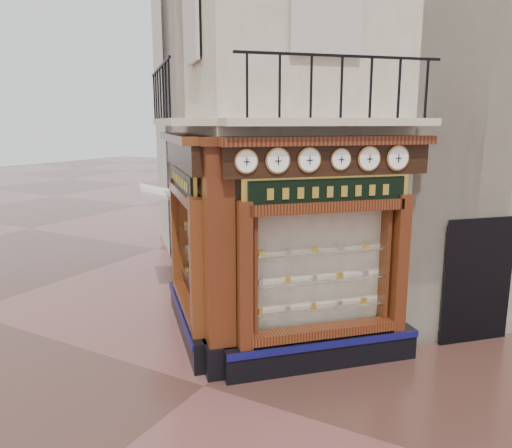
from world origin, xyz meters
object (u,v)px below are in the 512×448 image
Objects in this scene: clock_e at (369,159)px; corner_pilaster at (219,263)px; clock_b at (278,161)px; awning at (166,293)px; signboard_right at (328,191)px; clock_c at (309,160)px; clock_d at (341,159)px; clock_a at (246,161)px; clock_f at (398,158)px; signboard_left at (183,181)px.

corner_pilaster is at bearing 169.88° from clock_e.
clock_b is 6.13m from awning.
signboard_right is at bearing -10.25° from corner_pilaster.
clock_e is (0.73, 0.73, -0.00)m from clock_c.
awning is at bearing 121.30° from clock_e.
corner_pilaster is at bearing 153.22° from clock_b.
clock_c is at bearing -180.00° from clock_d.
clock_a is 1.01m from clock_c.
clock_f is 3.93m from signboard_left.
clock_c reaches higher than signboard_left.
clock_f is at bearing -123.98° from signboard_left.
signboard_left is at bearing 107.01° from clock_a.
awning is (-5.06, 1.67, -3.62)m from clock_d.
signboard_right is (0.56, 0.72, -0.52)m from clock_b.
clock_f reaches higher than clock_c.
clock_d is at bearing 0.00° from clock_a.
clock_c is 0.20× the size of signboard_left.
awning is (-4.68, 2.05, -3.62)m from clock_c.
clock_d is at bearing -12.69° from corner_pilaster.
corner_pilaster is at bearing 162.57° from clock_c.
clock_c is 0.98× the size of clock_e.
clock_e reaches higher than clock_a.
signboard_left reaches higher than awning.
corner_pilaster is 2.12m from signboard_left.
awning is at bearing 100.13° from clock_a.
clock_a is at bearing 180.00° from clock_c.
clock_a is 2.04m from clock_e.
clock_a is at bearing -180.00° from clock_f.
clock_c is at bearing -142.40° from signboard_left.
corner_pilaster is at bearing -169.75° from signboard_left.
awning is at bearing 111.36° from clock_c.
corner_pilaster is 1.76m from clock_a.
corner_pilaster is 1.90× the size of signboard_right.
clock_b is 0.19× the size of signboard_right.
clock_e is 0.52m from clock_f.
clock_e is at bearing -0.00° from clock_d.
clock_c reaches higher than signboard_right.
corner_pilaster is at bearing 129.30° from clock_a.
signboard_left is (-2.01, 1.07, -0.52)m from clock_a.
awning is at bearing 115.84° from signboard_right.
awning is at bearing 105.80° from clock_b.
clock_f is (1.46, 1.46, 0.00)m from clock_b.
clock_b is 0.99× the size of clock_e.
signboard_right is (-0.53, -0.38, -0.52)m from clock_e.
clock_f reaches higher than clock_b.
clock_f is 6.88m from awning.
clock_d is 0.18× the size of signboard_left.
clock_b is at bearing -180.00° from clock_e.
clock_a is 0.22× the size of awning.
clock_f is (0.37, 0.37, 0.00)m from clock_e.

